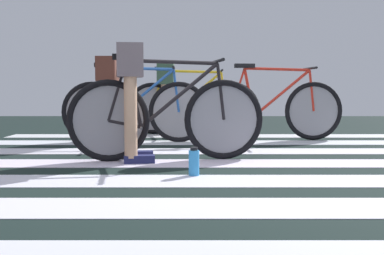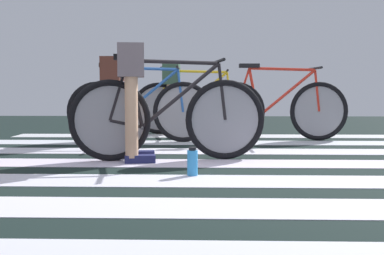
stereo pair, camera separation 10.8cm
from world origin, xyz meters
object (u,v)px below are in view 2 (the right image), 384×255
Objects in this scene: water_bottle at (192,162)px; cyclist_1_of_4 at (132,86)px; bicycle_1_of_4 at (168,117)px; bicycle_4_of_4 at (194,106)px; bicycle_3_of_4 at (277,109)px; cyclist_2_of_4 at (113,87)px; bicycle_2_of_4 at (140,110)px; cyclist_4_of_4 at (172,89)px.

cyclist_1_of_4 is at bearing 127.86° from water_bottle.
cyclist_1_of_4 is at bearing -180.00° from bicycle_1_of_4.
bicycle_3_of_4 is at bearing -37.99° from bicycle_4_of_4.
cyclist_1_of_4 is 1.51m from cyclist_2_of_4.
bicycle_1_of_4 is 1.47m from bicycle_2_of_4.
bicycle_1_of_4 is 1.73× the size of cyclist_2_of_4.
bicycle_3_of_4 is at bearing 39.64° from cyclist_1_of_4.
bicycle_2_of_4 is at bearing -106.13° from cyclist_4_of_4.
bicycle_4_of_4 is at bearing 57.36° from bicycle_2_of_4.
cyclist_1_of_4 is 1.48m from bicycle_2_of_4.
bicycle_4_of_4 is at bearing 71.12° from cyclist_1_of_4.
cyclist_1_of_4 is 0.58× the size of bicycle_2_of_4.
bicycle_2_of_4 is (-0.45, 1.40, 0.00)m from bicycle_1_of_4.
bicycle_4_of_4 is at bearing 91.12° from water_bottle.
cyclist_1_of_4 is 1.01× the size of cyclist_2_of_4.
cyclist_2_of_4 reaches higher than water_bottle.
cyclist_2_of_4 is at bearing 110.68° from bicycle_1_of_4.
bicycle_3_of_4 is at bearing 45.32° from bicycle_1_of_4.
cyclist_4_of_4 is at bearing 96.70° from water_bottle.
bicycle_2_of_4 is at bearing 87.67° from cyclist_1_of_4.
cyclist_2_of_4 is 1.03× the size of cyclist_4_of_4.
cyclist_2_of_4 reaches higher than bicycle_1_of_4.
bicycle_1_of_4 is 0.83m from water_bottle.
water_bottle is (0.06, -3.17, -0.29)m from bicycle_4_of_4.
cyclist_2_of_4 is (-0.31, -0.01, 0.26)m from bicycle_2_of_4.
bicycle_1_of_4 is 0.99× the size of bicycle_4_of_4.
bicycle_2_of_4 is 2.27m from water_bottle.
bicycle_1_of_4 and bicycle_4_of_4 have the same top height.
bicycle_2_of_4 is 1.00× the size of bicycle_4_of_4.
cyclist_2_of_4 is 0.58× the size of bicycle_3_of_4.
cyclist_2_of_4 is at bearing 99.55° from cyclist_1_of_4.
cyclist_2_of_4 is at bearing -131.39° from bicycle_4_of_4.
bicycle_4_of_4 is at bearing 46.51° from cyclist_2_of_4.
cyclist_2_of_4 is 1.99m from bicycle_3_of_4.
bicycle_2_of_4 is at bearing -120.55° from bicycle_4_of_4.
water_bottle is at bearing -82.58° from cyclist_4_of_4.
bicycle_1_of_4 and bicycle_2_of_4 have the same top height.
bicycle_4_of_4 is 1.79× the size of cyclist_4_of_4.
cyclist_4_of_4 is 3.24m from water_bottle.
cyclist_4_of_4 is (-0.31, 0.00, 0.24)m from bicycle_4_of_4.
cyclist_2_of_4 is (-0.76, 1.39, 0.26)m from bicycle_1_of_4.
cyclist_2_of_4 is 0.58× the size of bicycle_4_of_4.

